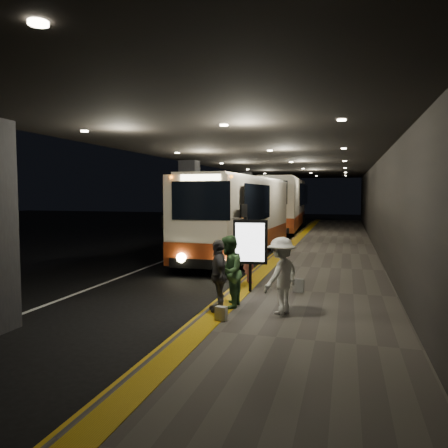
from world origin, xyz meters
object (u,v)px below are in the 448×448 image
Objects in this scene: coach_second at (283,206)px; passenger_waiting_green at (229,272)px; passenger_waiting_white at (281,275)px; info_sign at (250,243)px; stanchion_post at (248,265)px; bag_polka at (298,286)px; passenger_waiting_grey at (218,275)px; bag_plain at (221,314)px; coach_main at (240,219)px; passenger_boarding at (249,257)px.

coach_second reaches higher than passenger_waiting_green.
coach_second is 22.89m from passenger_waiting_green.
info_sign reaches higher than passenger_waiting_white.
bag_polka is at bearing -28.84° from stanchion_post.
info_sign is (0.29, 2.13, 0.52)m from passenger_waiting_grey.
bag_plain is (0.13, -1.10, -0.71)m from passenger_waiting_green.
stanchion_post is at bearing 155.73° from passenger_waiting_grey.
coach_main is at bearing 98.66° from info_sign.
passenger_waiting_grey reaches higher than bag_plain.
coach_second is 19.92m from stanchion_post.
bag_polka is at bearing -142.74° from passenger_boarding.
passenger_waiting_grey is at bearing 110.72° from bag_plain.
passenger_boarding is 1.43× the size of stanchion_post.
passenger_waiting_green is 2.63m from bag_polka.
bag_plain is (0.28, -4.10, -0.62)m from passenger_boarding.
stanchion_post is (-1.61, 0.89, 0.36)m from bag_polka.
passenger_waiting_green is at bearing -124.39° from bag_polka.
passenger_waiting_green is 5.60× the size of bag_plain.
passenger_waiting_grey is 2.21m from info_sign.
info_sign is at bearing -123.24° from passenger_waiting_white.
info_sign is (2.07, -21.02, -0.36)m from coach_second.
passenger_boarding reaches higher than bag_plain.
coach_main reaches higher than bag_plain.
bag_plain is at bearing -76.21° from coach_main.
bag_polka is 0.34× the size of stanchion_post.
passenger_boarding is 4.15m from bag_plain.
passenger_waiting_green is 0.87× the size of info_sign.
coach_second is at bearing -177.11° from passenger_waiting_green.
passenger_waiting_white is (3.21, -22.95, -0.84)m from coach_second.
coach_second reaches higher than info_sign.
coach_second is at bearing 95.04° from stanchion_post.
stanchion_post is (-1.46, 3.14, -0.33)m from passenger_waiting_white.
passenger_waiting_white reaches higher than bag_polka.
coach_second reaches higher than coach_main.
passenger_waiting_green is (0.15, -3.00, 0.10)m from passenger_boarding.
info_sign is (0.01, 2.87, 1.20)m from bag_plain.
coach_second is 19.90m from passenger_boarding.
passenger_boarding is 1.91m from bag_polka.
coach_main is 6.66m from passenger_boarding.
coach_main is 7.37× the size of passenger_boarding.
passenger_boarding is at bearing 32.81° from stanchion_post.
passenger_waiting_green is 0.39m from passenger_waiting_grey.
passenger_waiting_grey is 1.55× the size of stanchion_post.
passenger_waiting_green is 3.00m from stanchion_post.
coach_second is 7.19× the size of passenger_waiting_green.
passenger_waiting_green is (1.92, -22.79, -0.85)m from coach_second.
coach_second is at bearing -145.88° from passenger_waiting_white.
passenger_waiting_white is at bearing -65.06° from stanchion_post.
passenger_waiting_green reaches higher than passenger_boarding.
passenger_waiting_grey is 4.61× the size of bag_polka.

